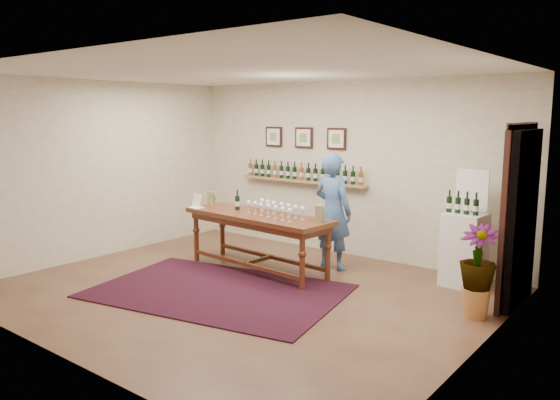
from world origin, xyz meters
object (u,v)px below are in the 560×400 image
Objects in this scene: potted_plant at (477,271)px; person at (333,212)px; tasting_table at (258,223)px; display_pedestal at (464,250)px.

person is at bearing 163.82° from potted_plant.
display_pedestal reaches higher than tasting_table.
person reaches higher than potted_plant.
potted_plant is at bearing -63.77° from display_pedestal.
tasting_table is at bearing -178.39° from potted_plant.
person reaches higher than display_pedestal.
display_pedestal is at bearing 116.23° from potted_plant.
display_pedestal is 1.07× the size of potted_plant.
tasting_table is 2.88m from display_pedestal.
potted_plant is 0.54× the size of person.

